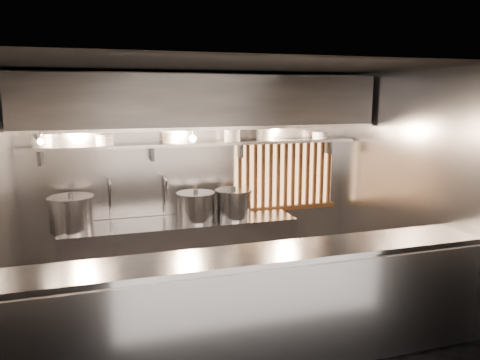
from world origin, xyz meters
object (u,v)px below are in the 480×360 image
pendant_bulb (193,139)px  stock_pot_mid (196,207)px  stock_pot_left (71,213)px  heat_lamp (38,136)px  stock_pot_right (234,204)px

pendant_bulb → stock_pot_mid: size_ratio=0.31×
stock_pot_mid → stock_pot_left: bearing=179.4°
heat_lamp → stock_pot_mid: heat_lamp is taller
stock_pot_right → stock_pot_mid: bearing=178.4°
stock_pot_left → stock_pot_right: stock_pot_left is taller
stock_pot_left → stock_pot_right: size_ratio=1.43×
heat_lamp → pendant_bulb: size_ratio=1.87×
stock_pot_mid → stock_pot_right: size_ratio=1.23×
stock_pot_left → stock_pot_mid: 1.52m
stock_pot_left → stock_pot_mid: bearing=-0.6°
heat_lamp → stock_pot_left: 1.03m
pendant_bulb → stock_pot_right: bearing=-13.3°
heat_lamp → stock_pot_mid: 2.06m
stock_pot_mid → stock_pot_right: bearing=-1.6°
stock_pot_left → pendant_bulb: bearing=3.4°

